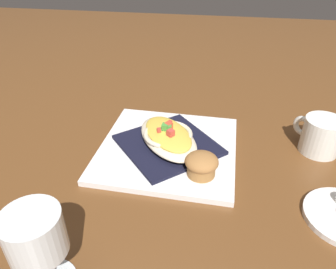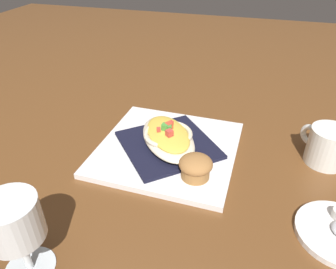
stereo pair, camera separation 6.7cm
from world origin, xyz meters
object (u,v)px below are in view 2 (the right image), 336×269
gratin_dish (168,136)px  square_plate (168,148)px  muffin (196,167)px  stemmed_glass (14,225)px  coffee_mug (327,148)px

gratin_dish → square_plate: bearing=-156.0°
muffin → square_plate: bearing=-136.5°
square_plate → gratin_dish: size_ratio=1.39×
gratin_dish → stemmed_glass: stemmed_glass is taller
muffin → stemmed_glass: 0.32m
gratin_dish → muffin: (0.08, 0.08, -0.00)m
gratin_dish → stemmed_glass: bearing=-18.3°
square_plate → stemmed_glass: stemmed_glass is taller
stemmed_glass → coffee_mug: bearing=131.8°
muffin → coffee_mug: bearing=119.4°
muffin → gratin_dish: bearing=-136.5°
square_plate → stemmed_glass: size_ratio=2.22×
gratin_dish → coffee_mug: size_ratio=2.19×
coffee_mug → square_plate: bearing=-80.2°
muffin → stemmed_glass: size_ratio=0.49×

